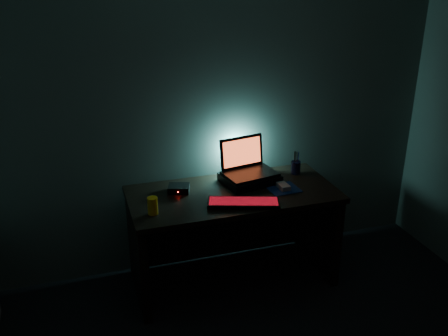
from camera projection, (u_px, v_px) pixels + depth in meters
name	position (u px, v px, depth m)	size (l,w,h in m)	color
room	(364.00, 245.00, 1.97)	(3.50, 4.00, 2.50)	black
desk	(231.00, 220.00, 3.73)	(1.50, 0.70, 0.75)	black
riser	(250.00, 178.00, 3.74)	(0.40, 0.30, 0.06)	black
laptop	(247.00, 165.00, 3.75)	(0.42, 0.34, 0.26)	black
keyboard	(243.00, 203.00, 3.40)	(0.51, 0.30, 0.03)	black
mousepad	(283.00, 189.00, 3.64)	(0.22, 0.20, 0.00)	#0B2051
mouse	(283.00, 186.00, 3.63)	(0.07, 0.11, 0.03)	gray
pen_cup	(296.00, 168.00, 3.88)	(0.07, 0.07, 0.10)	black
juice_glass	(153.00, 206.00, 3.26)	(0.07, 0.07, 0.12)	#EEA30C
router	(179.00, 189.00, 3.58)	(0.18, 0.16, 0.05)	black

